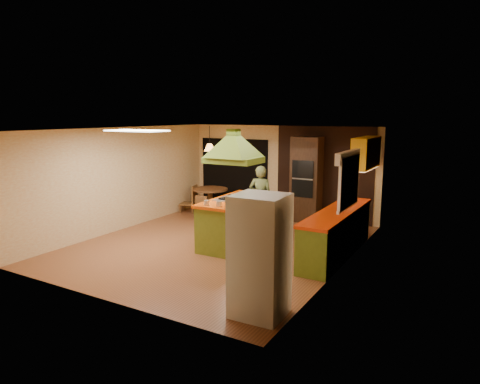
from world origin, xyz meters
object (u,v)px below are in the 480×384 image
Objects in this scene: wall_oven at (307,179)px; dining_table at (210,196)px; canister_large at (352,194)px; refrigerator at (260,256)px; man at (260,198)px; kitchen_island at (234,221)px.

wall_oven is 2.26× the size of dining_table.
canister_large is (4.16, -0.51, 0.52)m from dining_table.
refrigerator reaches higher than dining_table.
refrigerator is 4.32m from canister_large.
canister_large is at bearing -7.03° from dining_table.
wall_oven is (0.66, 1.36, 0.33)m from man.
kitchen_island is 2.72m from canister_large.
kitchen_island is 8.52× the size of canister_large.
wall_oven is at bearing 102.62° from refrigerator.
wall_oven is at bearing 13.00° from dining_table.
canister_large is (2.18, 0.24, 0.25)m from man.
wall_oven is at bearing 75.54° from kitchen_island.
refrigerator reaches higher than kitchen_island.
man is 6.56× the size of canister_large.
refrigerator reaches higher than man.
canister_large is (2.13, 1.60, 0.53)m from kitchen_island.
dining_table is (-4.06, 4.83, -0.35)m from refrigerator.
kitchen_island is 2.86m from wall_oven.
man is 1.55m from wall_oven.
refrigerator reaches higher than canister_large.
wall_oven reaches higher than man.
dining_table is (-1.98, 0.75, -0.27)m from man.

